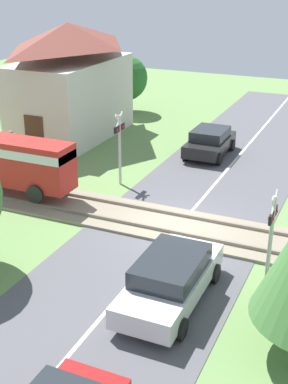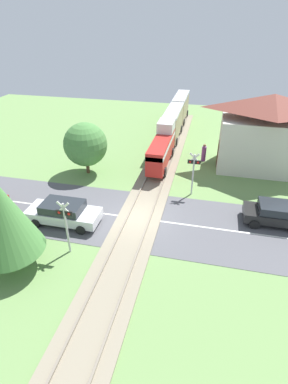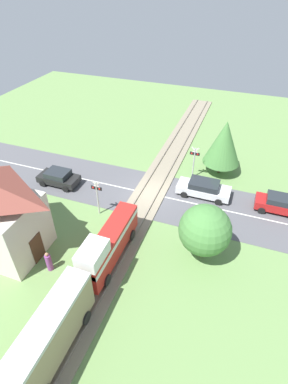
{
  "view_description": "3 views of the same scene",
  "coord_description": "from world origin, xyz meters",
  "px_view_note": "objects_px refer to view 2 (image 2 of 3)",
  "views": [
    {
      "loc": [
        -16.77,
        -6.07,
        9.02
      ],
      "look_at": [
        0.0,
        1.4,
        1.2
      ],
      "focal_mm": 50.0,
      "sensor_mm": 36.0,
      "label": 1
    },
    {
      "loc": [
        3.85,
        -15.33,
        11.28
      ],
      "look_at": [
        0.0,
        1.4,
        1.2
      ],
      "focal_mm": 28.0,
      "sensor_mm": 36.0,
      "label": 2
    },
    {
      "loc": [
        -6.79,
        19.98,
        16.3
      ],
      "look_at": [
        0.0,
        1.4,
        1.2
      ],
      "focal_mm": 28.0,
      "sensor_mm": 36.0,
      "label": 3
    }
  ],
  "objects_px": {
    "car_far_side": "(275,213)",
    "car_near_crossing": "(63,212)",
    "crossing_signal_west_approach": "(65,221)",
    "crossing_signal_east_approach": "(194,169)",
    "station_building": "(267,134)",
    "train": "(173,123)",
    "pedestrian_by_station": "(204,153)"
  },
  "relations": [
    {
      "from": "train",
      "to": "pedestrian_by_station",
      "type": "xyz_separation_m",
      "value": [
        3.49,
        -4.48,
        -1.16
      ]
    },
    {
      "from": "car_far_side",
      "to": "station_building",
      "type": "height_order",
      "value": "station_building"
    },
    {
      "from": "train",
      "to": "station_building",
      "type": "distance_m",
      "value": 9.8
    },
    {
      "from": "car_far_side",
      "to": "station_building",
      "type": "xyz_separation_m",
      "value": [
        -0.0,
        8.1,
        2.3
      ]
    },
    {
      "from": "car_far_side",
      "to": "crossing_signal_west_approach",
      "type": "bearing_deg",
      "value": -154.83
    },
    {
      "from": "car_near_crossing",
      "to": "crossing_signal_west_approach",
      "type": "distance_m",
      "value": 3.16
    },
    {
      "from": "car_far_side",
      "to": "car_near_crossing",
      "type": "bearing_deg",
      "value": -167.35
    },
    {
      "from": "train",
      "to": "station_building",
      "type": "relative_size",
      "value": 2.48
    },
    {
      "from": "pedestrian_by_station",
      "to": "crossing_signal_east_approach",
      "type": "bearing_deg",
      "value": -94.63
    },
    {
      "from": "crossing_signal_west_approach",
      "to": "crossing_signal_east_approach",
      "type": "bearing_deg",
      "value": 52.4
    },
    {
      "from": "car_near_crossing",
      "to": "crossing_signal_east_approach",
      "type": "relative_size",
      "value": 1.4
    },
    {
      "from": "crossing_signal_east_approach",
      "to": "station_building",
      "type": "height_order",
      "value": "station_building"
    },
    {
      "from": "car_near_crossing",
      "to": "car_far_side",
      "type": "distance_m",
      "value": 13.15
    },
    {
      "from": "car_near_crossing",
      "to": "pedestrian_by_station",
      "type": "bearing_deg",
      "value": 55.24
    },
    {
      "from": "crossing_signal_east_approach",
      "to": "station_building",
      "type": "bearing_deg",
      "value": 46.61
    },
    {
      "from": "crossing_signal_west_approach",
      "to": "station_building",
      "type": "distance_m",
      "value": 17.59
    },
    {
      "from": "pedestrian_by_station",
      "to": "train",
      "type": "bearing_deg",
      "value": 127.94
    },
    {
      "from": "car_far_side",
      "to": "station_building",
      "type": "distance_m",
      "value": 8.42
    },
    {
      "from": "crossing_signal_east_approach",
      "to": "train",
      "type": "bearing_deg",
      "value": 105.66
    },
    {
      "from": "station_building",
      "to": "car_far_side",
      "type": "bearing_deg",
      "value": -89.98
    },
    {
      "from": "crossing_signal_west_approach",
      "to": "crossing_signal_east_approach",
      "type": "height_order",
      "value": "same"
    },
    {
      "from": "crossing_signal_east_approach",
      "to": "pedestrian_by_station",
      "type": "relative_size",
      "value": 2.06
    },
    {
      "from": "car_near_crossing",
      "to": "pedestrian_by_station",
      "type": "xyz_separation_m",
      "value": [
        7.99,
        11.52,
        -0.04
      ]
    },
    {
      "from": "train",
      "to": "pedestrian_by_station",
      "type": "bearing_deg",
      "value": -52.06
    },
    {
      "from": "car_near_crossing",
      "to": "pedestrian_by_station",
      "type": "height_order",
      "value": "pedestrian_by_station"
    },
    {
      "from": "station_building",
      "to": "pedestrian_by_station",
      "type": "height_order",
      "value": "station_building"
    },
    {
      "from": "train",
      "to": "crossing_signal_west_approach",
      "type": "bearing_deg",
      "value": -99.22
    },
    {
      "from": "station_building",
      "to": "crossing_signal_east_approach",
      "type": "bearing_deg",
      "value": -133.39
    },
    {
      "from": "crossing_signal_west_approach",
      "to": "crossing_signal_east_approach",
      "type": "relative_size",
      "value": 1.0
    },
    {
      "from": "crossing_signal_west_approach",
      "to": "station_building",
      "type": "relative_size",
      "value": 0.42
    },
    {
      "from": "train",
      "to": "pedestrian_by_station",
      "type": "height_order",
      "value": "train"
    },
    {
      "from": "car_far_side",
      "to": "crossing_signal_east_approach",
      "type": "distance_m",
      "value": 6.03
    }
  ]
}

